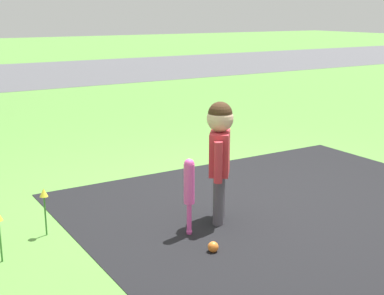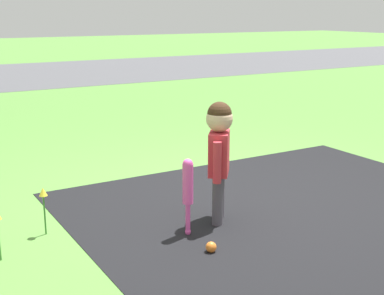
% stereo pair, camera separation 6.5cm
% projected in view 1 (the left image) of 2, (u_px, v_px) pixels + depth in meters
% --- Properties ---
extents(ground_plane, '(60.00, 60.00, 0.00)m').
position_uv_depth(ground_plane, '(228.00, 200.00, 4.62)').
color(ground_plane, '#518438').
extents(child, '(0.27, 0.31, 0.94)m').
position_uv_depth(child, '(220.00, 145.00, 4.01)').
color(child, '#4C4751').
rests_on(child, ground).
extents(baseball_bat, '(0.08, 0.08, 0.57)m').
position_uv_depth(baseball_bat, '(189.00, 186.00, 3.81)').
color(baseball_bat, '#E54CA5').
rests_on(baseball_bat, ground).
extents(sports_ball, '(0.07, 0.07, 0.07)m').
position_uv_depth(sports_ball, '(213.00, 247.00, 3.60)').
color(sports_ball, orange).
rests_on(sports_ball, ground).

